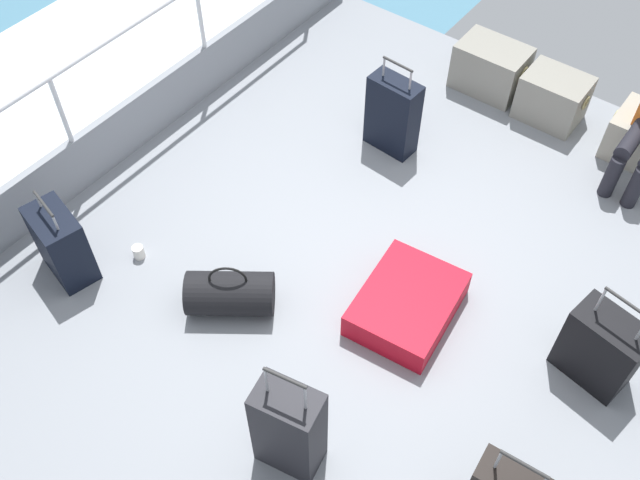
{
  "coord_description": "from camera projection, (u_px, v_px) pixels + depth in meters",
  "views": [
    {
      "loc": [
        1.49,
        -2.61,
        3.94
      ],
      "look_at": [
        -0.3,
        -0.23,
        0.25
      ],
      "focal_mm": 39.86,
      "sensor_mm": 36.0,
      "label": 1
    }
  ],
  "objects": [
    {
      "name": "ground_plane",
      "position": [
        374.0,
        265.0,
        4.96
      ],
      "size": [
        4.4,
        5.2,
        0.06
      ],
      "primitive_type": "cube",
      "color": "gray"
    },
    {
      "name": "gunwale_port",
      "position": [
        148.0,
        113.0,
        5.58
      ],
      "size": [
        0.06,
        5.2,
        0.45
      ],
      "primitive_type": "cube",
      "color": "gray",
      "rests_on": "ground_plane"
    },
    {
      "name": "railing_port",
      "position": [
        134.0,
        54.0,
        5.15
      ],
      "size": [
        0.04,
        4.2,
        1.02
      ],
      "color": "silver",
      "rests_on": "ground_plane"
    },
    {
      "name": "sea_wake",
      "position": [
        50.0,
        98.0,
        6.56
      ],
      "size": [
        12.0,
        12.0,
        0.01
      ],
      "color": "teal",
      "rests_on": "ground_plane"
    },
    {
      "name": "cargo_crate_0",
      "position": [
        490.0,
        68.0,
        5.97
      ],
      "size": [
        0.61,
        0.39,
        0.41
      ],
      "color": "gray",
      "rests_on": "ground_plane"
    },
    {
      "name": "cargo_crate_1",
      "position": [
        553.0,
        98.0,
        5.74
      ],
      "size": [
        0.54,
        0.38,
        0.4
      ],
      "color": "gray",
      "rests_on": "ground_plane"
    },
    {
      "name": "suitcase_0",
      "position": [
        601.0,
        348.0,
        4.2
      ],
      "size": [
        0.47,
        0.32,
        0.76
      ],
      "color": "black",
      "rests_on": "ground_plane"
    },
    {
      "name": "suitcase_1",
      "position": [
        289.0,
        428.0,
        3.79
      ],
      "size": [
        0.39,
        0.29,
        0.93
      ],
      "color": "black",
      "rests_on": "ground_plane"
    },
    {
      "name": "suitcase_2",
      "position": [
        407.0,
        304.0,
        4.6
      ],
      "size": [
        0.65,
        0.79,
        0.2
      ],
      "color": "#B70C1E",
      "rests_on": "ground_plane"
    },
    {
      "name": "suitcase_3",
      "position": [
        62.0,
        244.0,
        4.69
      ],
      "size": [
        0.46,
        0.34,
        0.68
      ],
      "color": "black",
      "rests_on": "ground_plane"
    },
    {
      "name": "suitcase_5",
      "position": [
        393.0,
        115.0,
        5.43
      ],
      "size": [
        0.41,
        0.22,
        0.8
      ],
      "color": "black",
      "rests_on": "ground_plane"
    },
    {
      "name": "duffel_bag",
      "position": [
        230.0,
        293.0,
        4.59
      ],
      "size": [
        0.63,
        0.57,
        0.42
      ],
      "color": "black",
      "rests_on": "ground_plane"
    },
    {
      "name": "paper_cup",
      "position": [
        139.0,
        252.0,
        4.93
      ],
      "size": [
        0.08,
        0.08,
        0.1
      ],
      "primitive_type": "cylinder",
      "color": "white",
      "rests_on": "ground_plane"
    }
  ]
}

